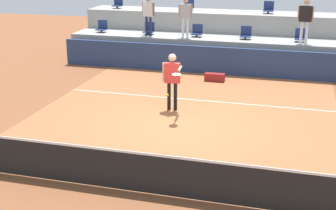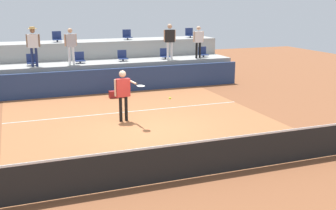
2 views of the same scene
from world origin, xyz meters
name	(u,v)px [view 1 (image 1 of 2)]	position (x,y,z in m)	size (l,w,h in m)	color
ground_plane	(178,125)	(0.00, 0.00, 0.00)	(40.00, 40.00, 0.00)	brown
court_inner_paint	(186,114)	(0.00, 1.00, 0.00)	(9.00, 10.00, 0.01)	#A36038
court_service_line	(196,100)	(0.00, 2.40, 0.01)	(9.00, 0.06, 0.00)	silver
tennis_net	(130,170)	(0.00, -4.00, 0.50)	(10.48, 0.08, 1.07)	black
sponsor_backboard	(215,60)	(0.00, 6.00, 0.55)	(13.00, 0.16, 1.10)	navy
seating_tier_lower	(221,52)	(0.00, 7.30, 0.62)	(13.00, 1.80, 1.25)	#9E9E99
seating_tier_upper	(227,35)	(0.00, 9.10, 1.05)	(13.00, 1.80, 2.10)	#9E9E99
stadium_chair_lower_far_left	(102,27)	(-5.37, 7.23, 1.46)	(0.44, 0.40, 0.52)	#2D2D33
stadium_chair_lower_left	(149,29)	(-3.16, 7.23, 1.46)	(0.44, 0.40, 0.52)	#2D2D33
stadium_chair_lower_mid_left	(197,32)	(-1.03, 7.23, 1.46)	(0.44, 0.40, 0.52)	#2D2D33
stadium_chair_lower_mid_right	(246,34)	(1.03, 7.23, 1.46)	(0.44, 0.40, 0.52)	#2D2D33
stadium_chair_lower_right	(301,36)	(3.21, 7.23, 1.46)	(0.44, 0.40, 0.52)	#2D2D33
stadium_chair_upper_far_left	(118,4)	(-5.29, 9.03, 2.31)	(0.44, 0.40, 0.52)	#2D2D33
stadium_chair_upper_left	(189,6)	(-1.82, 9.03, 2.31)	(0.44, 0.40, 0.52)	#2D2D33
stadium_chair_upper_right	(269,8)	(1.77, 9.03, 2.31)	(0.44, 0.40, 0.52)	#2D2D33
tennis_player	(172,76)	(-0.51, 1.23, 1.10)	(0.82, 1.21, 1.79)	black
spectator_with_hat	(148,11)	(-3.06, 6.85, 2.32)	(0.59, 0.48, 1.74)	navy
spectator_leaning_on_rail	(185,14)	(-1.45, 6.85, 2.24)	(0.58, 0.26, 1.65)	white
spectator_in_grey	(305,16)	(3.32, 6.85, 2.31)	(0.61, 0.25, 1.74)	white
tennis_ball	(167,95)	(0.12, -1.59, 1.39)	(0.07, 0.07, 0.07)	#CCE033
equipment_bag	(215,77)	(0.18, 4.91, 0.15)	(0.76, 0.28, 0.30)	maroon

